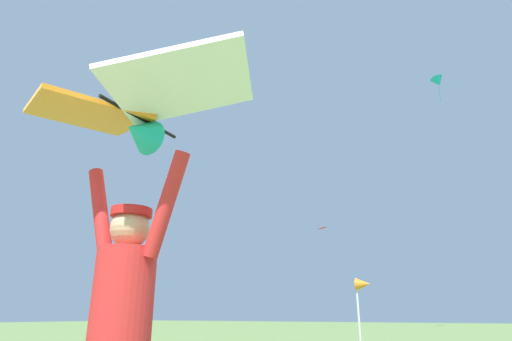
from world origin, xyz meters
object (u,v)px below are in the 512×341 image
object	(u,v)px
held_stunt_kite	(133,109)
distant_kite_teal_overhead_distant	(438,82)
kite_flyer_person	(120,329)
marker_flag	(363,290)
distant_kite_red_high_left	(322,228)

from	to	relation	value
held_stunt_kite	distant_kite_teal_overhead_distant	bearing A→B (deg)	91.20
kite_flyer_person	distant_kite_teal_overhead_distant	distance (m)	37.32
kite_flyer_person	marker_flag	world-z (taller)	kite_flyer_person
kite_flyer_person	marker_flag	xyz separation A→B (m)	(-0.68, 6.69, 0.54)
marker_flag	distant_kite_red_high_left	bearing A→B (deg)	113.14
kite_flyer_person	distant_kite_teal_overhead_distant	bearing A→B (deg)	91.19
distant_kite_red_high_left	distant_kite_teal_overhead_distant	bearing A→B (deg)	0.43
distant_kite_red_high_left	distant_kite_teal_overhead_distant	distance (m)	15.70
distant_kite_red_high_left	marker_flag	bearing A→B (deg)	-66.86
kite_flyer_person	held_stunt_kite	size ratio (longest dim) A/B	1.06
kite_flyer_person	marker_flag	size ratio (longest dim) A/B	1.13
distant_kite_teal_overhead_distant	marker_flag	xyz separation A→B (m)	(-0.00, -25.69, -18.00)
held_stunt_kite	marker_flag	distance (m)	6.85
kite_flyer_person	distant_kite_red_high_left	distance (m)	35.09
kite_flyer_person	marker_flag	bearing A→B (deg)	95.76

